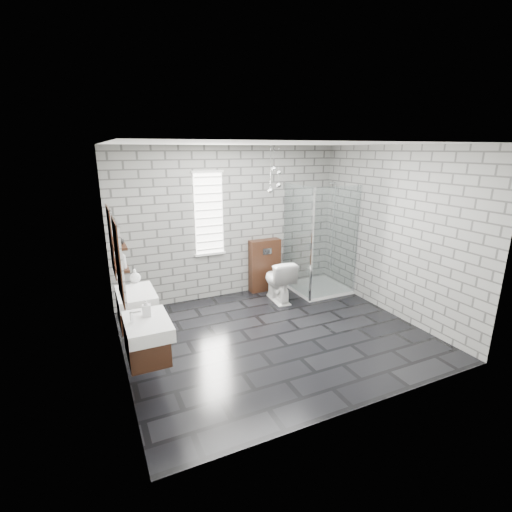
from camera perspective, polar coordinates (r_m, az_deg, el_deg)
floor at (r=5.60m, az=3.03°, el=-12.09°), size 4.20×3.60×0.02m
ceiling at (r=4.93m, az=3.52°, el=16.98°), size 4.20×3.60×0.02m
wall_back at (r=6.71m, az=-4.01°, el=5.07°), size 4.20×0.02×2.70m
wall_front at (r=3.67m, az=16.62°, el=-5.07°), size 4.20×0.02×2.70m
wall_left at (r=4.54m, az=-21.00°, el=-1.42°), size 0.02×3.60×2.70m
wall_right at (r=6.34m, az=20.40°, el=3.44°), size 0.02×3.60×2.70m
vanity_left at (r=4.29m, az=-16.90°, el=-10.63°), size 0.47×0.70×1.57m
vanity_right at (r=5.12m, az=-18.42°, el=-6.25°), size 0.47×0.70×1.57m
shelf_lower at (r=4.51m, az=-19.91°, el=-1.84°), size 0.14×0.30×0.03m
shelf_upper at (r=4.44m, az=-20.23°, el=1.36°), size 0.14×0.30×0.03m
window at (r=6.52m, az=-7.27°, el=6.44°), size 0.56×0.05×1.48m
cistern_panel at (r=7.07m, az=1.34°, el=-1.43°), size 0.60×0.20×1.00m
flush_plate at (r=6.89m, az=1.74°, el=0.71°), size 0.18×0.01×0.12m
shower_enclosure at (r=7.05m, az=9.45°, el=-1.66°), size 1.00×1.00×2.03m
pendant_cluster at (r=6.47m, az=2.83°, el=11.45°), size 0.31×0.21×0.80m
toilet at (r=6.64m, az=3.44°, el=-3.73°), size 0.48×0.77×0.76m
soap_bottle_a at (r=4.30m, az=-16.51°, el=-7.61°), size 0.11×0.11×0.20m
soap_bottle_b at (r=5.41m, az=-18.12°, el=-2.89°), size 0.15×0.15×0.19m
soap_bottle_c at (r=4.42m, az=-19.86°, el=-0.52°), size 0.10×0.10×0.22m
vase at (r=4.47m, az=-20.24°, el=2.34°), size 0.12×0.12×0.10m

